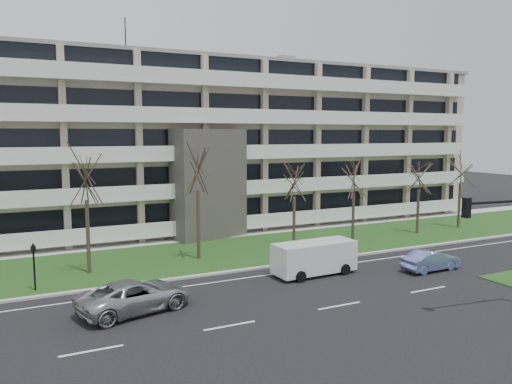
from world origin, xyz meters
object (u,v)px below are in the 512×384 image
blue_sedan (431,260)px  pedestrian_signal (34,261)px  silver_pickup (135,296)px  white_van (315,255)px

blue_sedan → pedestrian_signal: pedestrian_signal is taller
silver_pickup → pedestrian_signal: bearing=23.5°
white_van → pedestrian_signal: size_ratio=1.98×
pedestrian_signal → white_van: bearing=-21.0°
silver_pickup → blue_sedan: bearing=-106.8°
silver_pickup → blue_sedan: silver_pickup is taller
white_van → silver_pickup: bearing=-174.3°
blue_sedan → white_van: bearing=69.1°
silver_pickup → white_van: bearing=-96.0°
silver_pickup → white_van: white_van is taller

